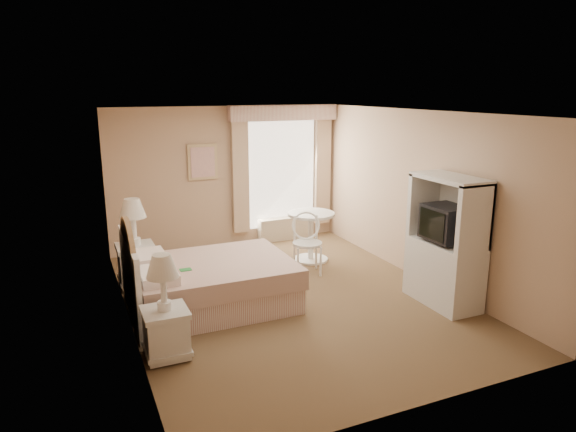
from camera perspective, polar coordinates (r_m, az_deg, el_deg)
name	(u,v)px	position (r m, az deg, el deg)	size (l,w,h in m)	color
room	(289,209)	(6.75, 0.13, 0.78)	(4.21, 5.51, 2.51)	brown
window	(283,169)	(9.53, -0.53, 5.23)	(2.05, 0.22, 2.51)	white
framed_art	(203,162)	(9.08, -9.46, 5.93)	(0.52, 0.04, 0.62)	tan
bed	(205,282)	(6.82, -9.20, -7.29)	(2.08, 1.58, 1.40)	tan
nightstand_near	(165,320)	(5.65, -13.46, -11.17)	(0.47, 0.47, 1.13)	silver
nightstand_far	(136,254)	(7.73, -16.57, -4.03)	(0.52, 0.52, 1.27)	silver
round_table	(311,229)	(8.47, 2.56, -1.41)	(0.77, 0.77, 0.82)	white
cafe_chair	(307,238)	(7.94, 2.10, -2.45)	(0.56, 0.56, 0.95)	white
armoire	(445,252)	(7.04, 17.09, -3.82)	(0.52, 1.03, 1.72)	silver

